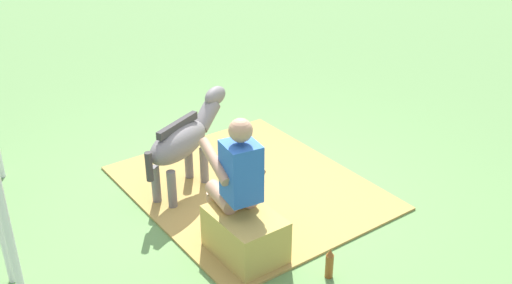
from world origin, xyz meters
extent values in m
plane|color=#608C4C|center=(0.00, 0.00, 0.00)|extent=(24.00, 24.00, 0.00)
cube|color=#AD8C47|center=(0.13, -0.17, 0.01)|extent=(2.62, 2.21, 0.02)
cube|color=tan|center=(-0.78, 0.51, 0.22)|extent=(0.69, 0.49, 0.43)
cylinder|color=tan|center=(-0.52, 0.58, 0.50)|extent=(0.42, 0.20, 0.14)
cylinder|color=tan|center=(-0.32, 0.55, 0.22)|extent=(0.11, 0.11, 0.43)
cube|color=black|center=(-0.32, 0.55, 0.03)|extent=(0.23, 0.13, 0.06)
cylinder|color=tan|center=(-0.55, 0.39, 0.50)|extent=(0.42, 0.20, 0.14)
cylinder|color=tan|center=(-0.35, 0.36, 0.22)|extent=(0.11, 0.11, 0.43)
cube|color=black|center=(-0.35, 0.36, 0.03)|extent=(0.23, 0.13, 0.06)
cube|color=#2659B2|center=(-0.73, 0.51, 0.83)|extent=(0.34, 0.32, 0.52)
cylinder|color=tan|center=(-0.53, 0.65, 0.88)|extent=(0.51, 0.16, 0.26)
cylinder|color=tan|center=(-0.58, 0.33, 0.88)|extent=(0.51, 0.16, 0.26)
sphere|color=tan|center=(-0.73, 0.51, 1.21)|extent=(0.20, 0.20, 0.20)
ellipsoid|color=slate|center=(0.47, 0.45, 0.59)|extent=(0.64, 0.90, 0.34)
cylinder|color=slate|center=(0.68, 0.23, 0.21)|extent=(0.09, 0.09, 0.42)
cylinder|color=slate|center=(0.49, 0.15, 0.21)|extent=(0.09, 0.09, 0.42)
cylinder|color=slate|center=(0.45, 0.75, 0.21)|extent=(0.09, 0.09, 0.42)
cylinder|color=slate|center=(0.26, 0.66, 0.21)|extent=(0.09, 0.09, 0.42)
cylinder|color=slate|center=(0.67, -0.01, 0.69)|extent=(0.31, 0.41, 0.33)
ellipsoid|color=slate|center=(0.75, -0.17, 0.85)|extent=(0.28, 0.36, 0.20)
cube|color=#3A3838|center=(0.47, 0.45, 0.78)|extent=(0.30, 0.57, 0.08)
cylinder|color=#3A3838|center=(0.28, 0.88, 0.54)|extent=(0.07, 0.07, 0.30)
cylinder|color=brown|center=(-1.44, 0.11, 0.11)|extent=(0.07, 0.07, 0.22)
cone|color=brown|center=(-1.44, 0.11, 0.25)|extent=(0.06, 0.06, 0.06)
camera|label=1|loc=(-4.29, 2.94, 3.29)|focal=41.80mm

